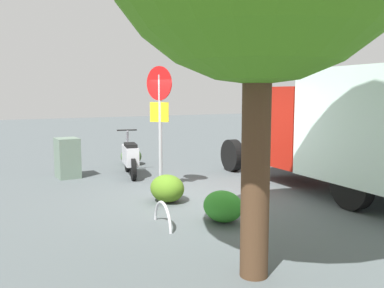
{
  "coord_description": "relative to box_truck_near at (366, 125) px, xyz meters",
  "views": [
    {
      "loc": [
        -7.8,
        4.27,
        2.21
      ],
      "look_at": [
        0.18,
        0.15,
        1.12
      ],
      "focal_mm": 39.66,
      "sensor_mm": 36.0,
      "label": 1
    }
  ],
  "objects": [
    {
      "name": "shrub_mid_verge",
      "position": [
        1.58,
        3.84,
        -1.26
      ],
      "size": [
        0.81,
        0.66,
        0.55
      ],
      "primitive_type": "ellipsoid",
      "color": "#4A711B",
      "rests_on": "ground"
    },
    {
      "name": "stop_sign",
      "position": [
        2.62,
        3.55,
        0.32
      ],
      "size": [
        0.71,
        0.33,
        2.8
      ],
      "color": "#9E9EA3",
      "rests_on": "ground"
    },
    {
      "name": "bike_rack_hoop",
      "position": [
        0.14,
        4.56,
        -1.53
      ],
      "size": [
        0.85,
        0.12,
        0.85
      ],
      "primitive_type": "torus",
      "rotation": [
        1.57,
        0.0,
        -0.09
      ],
      "color": "#B7B7BC",
      "rests_on": "ground"
    },
    {
      "name": "box_truck_near",
      "position": [
        0.0,
        0.0,
        0.0
      ],
      "size": [
        7.31,
        2.43,
        2.71
      ],
      "rotation": [
        0.0,
        0.0,
        -0.04
      ],
      "color": "black",
      "rests_on": "ground"
    },
    {
      "name": "shrub_by_tree",
      "position": [
        6.18,
        3.01,
        -1.27
      ],
      "size": [
        0.76,
        0.63,
        0.52
      ],
      "primitive_type": "ellipsoid",
      "color": "#426235",
      "rests_on": "ground"
    },
    {
      "name": "shrub_near_sign",
      "position": [
        -0.09,
        3.53,
        -1.27
      ],
      "size": [
        0.78,
        0.64,
        0.53
      ],
      "primitive_type": "ellipsoid",
      "color": "#308627",
      "rests_on": "ground"
    },
    {
      "name": "ground_plane",
      "position": [
        1.64,
        3.0,
        -1.53
      ],
      "size": [
        60.0,
        60.0,
        0.0
      ],
      "primitive_type": "plane",
      "color": "#4A5254"
    },
    {
      "name": "utility_cabinet",
      "position": [
        5.03,
        5.15,
        -1.01
      ],
      "size": [
        0.66,
        0.59,
        1.04
      ],
      "primitive_type": "cube",
      "rotation": [
        0.0,
        0.0,
        0.07
      ],
      "color": "slate",
      "rests_on": "ground"
    },
    {
      "name": "motorcycle",
      "position": [
        4.47,
        3.62,
        -1.01
      ],
      "size": [
        1.79,
        0.67,
        1.2
      ],
      "rotation": [
        0.0,
        0.0,
        -0.2
      ],
      "color": "black",
      "rests_on": "ground"
    }
  ]
}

